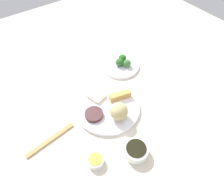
% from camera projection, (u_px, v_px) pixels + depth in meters
% --- Properties ---
extents(tabletop, '(2.20, 2.20, 0.02)m').
position_uv_depth(tabletop, '(108.00, 113.00, 1.01)').
color(tabletop, beige).
rests_on(tabletop, ground).
extents(main_plate, '(0.30, 0.30, 0.02)m').
position_uv_depth(main_plate, '(107.00, 107.00, 1.01)').
color(main_plate, white).
rests_on(main_plate, tabletop).
extents(rice_scoop, '(0.08, 0.08, 0.08)m').
position_uv_depth(rice_scoop, '(119.00, 111.00, 0.94)').
color(rice_scoop, tan).
rests_on(rice_scoop, main_plate).
extents(spring_roll, '(0.11, 0.05, 0.03)m').
position_uv_depth(spring_roll, '(120.00, 96.00, 1.03)').
color(spring_roll, '#C99347').
rests_on(spring_roll, main_plate).
extents(crab_rangoon_wonton, '(0.08, 0.09, 0.01)m').
position_uv_depth(crab_rangoon_wonton, '(97.00, 96.00, 1.04)').
color(crab_rangoon_wonton, beige).
rests_on(crab_rangoon_wonton, main_plate).
extents(stir_fry_heap, '(0.08, 0.08, 0.02)m').
position_uv_depth(stir_fry_heap, '(94.00, 114.00, 0.97)').
color(stir_fry_heap, '#442627').
rests_on(stir_fry_heap, main_plate).
extents(broccoli_plate, '(0.20, 0.20, 0.01)m').
position_uv_depth(broccoli_plate, '(121.00, 66.00, 1.20)').
color(broccoli_plate, white).
rests_on(broccoli_plate, tabletop).
extents(broccoli_floret_0, '(0.04, 0.04, 0.04)m').
position_uv_depth(broccoli_floret_0, '(119.00, 62.00, 1.18)').
color(broccoli_floret_0, '#2E652A').
rests_on(broccoli_floret_0, broccoli_plate).
extents(broccoli_floret_1, '(0.04, 0.04, 0.04)m').
position_uv_depth(broccoli_floret_1, '(127.00, 63.00, 1.18)').
color(broccoli_floret_1, '#3C7036').
rests_on(broccoli_floret_1, broccoli_plate).
extents(broccoli_floret_2, '(0.04, 0.04, 0.04)m').
position_uv_depth(broccoli_floret_2, '(122.00, 58.00, 1.20)').
color(broccoli_floret_2, '#2B6C24').
rests_on(broccoli_floret_2, broccoli_plate).
extents(soy_sauce_bowl, '(0.10, 0.10, 0.04)m').
position_uv_depth(soy_sauce_bowl, '(136.00, 151.00, 0.85)').
color(soy_sauce_bowl, white).
rests_on(soy_sauce_bowl, tabletop).
extents(soy_sauce_bowl_liquid, '(0.08, 0.08, 0.00)m').
position_uv_depth(soy_sauce_bowl_liquid, '(136.00, 148.00, 0.84)').
color(soy_sauce_bowl_liquid, black).
rests_on(soy_sauce_bowl_liquid, soy_sauce_bowl).
extents(sauce_ramekin_hot_mustard, '(0.06, 0.06, 0.03)m').
position_uv_depth(sauce_ramekin_hot_mustard, '(95.00, 161.00, 0.83)').
color(sauce_ramekin_hot_mustard, white).
rests_on(sauce_ramekin_hot_mustard, tabletop).
extents(sauce_ramekin_hot_mustard_liquid, '(0.05, 0.05, 0.00)m').
position_uv_depth(sauce_ramekin_hot_mustard_liquid, '(95.00, 159.00, 0.82)').
color(sauce_ramekin_hot_mustard_liquid, gold).
rests_on(sauce_ramekin_hot_mustard_liquid, sauce_ramekin_hot_mustard).
extents(chopsticks_pair, '(0.22, 0.05, 0.01)m').
position_uv_depth(chopsticks_pair, '(50.00, 140.00, 0.90)').
color(chopsticks_pair, '#AF814B').
rests_on(chopsticks_pair, tabletop).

